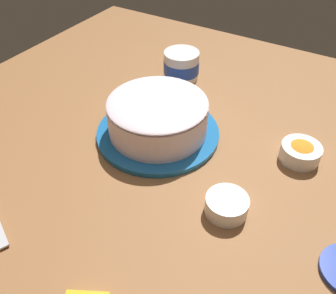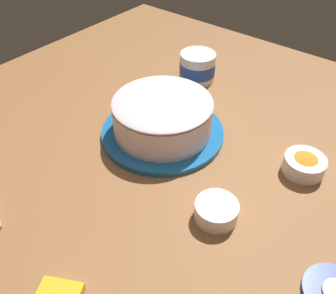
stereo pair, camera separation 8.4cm
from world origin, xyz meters
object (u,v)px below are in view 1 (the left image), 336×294
(frosted_cake, at_px, (158,118))
(sprinkle_bowl_blue, at_px, (227,205))
(frosting_tub, at_px, (181,65))
(sprinkle_bowl_orange, at_px, (301,152))

(frosted_cake, xyz_separation_m, sprinkle_bowl_blue, (0.14, 0.26, -0.03))
(frosting_tub, relative_size, sprinkle_bowl_orange, 1.18)
(frosted_cake, height_order, sprinkle_bowl_orange, frosted_cake)
(frosting_tub, xyz_separation_m, sprinkle_bowl_blue, (0.42, 0.35, -0.02))
(sprinkle_bowl_orange, bearing_deg, frosted_cake, -74.19)
(frosting_tub, bearing_deg, frosted_cake, 17.82)
(sprinkle_bowl_blue, bearing_deg, frosted_cake, -118.88)
(sprinkle_bowl_blue, height_order, sprinkle_bowl_orange, sprinkle_bowl_orange)
(frosted_cake, height_order, frosting_tub, frosted_cake)
(frosting_tub, height_order, sprinkle_bowl_blue, frosting_tub)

